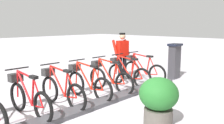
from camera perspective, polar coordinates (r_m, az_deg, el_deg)
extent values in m
plane|color=silver|center=(5.89, -3.59, -10.46)|extent=(60.00, 60.00, 0.00)
cube|color=#47474C|center=(5.87, -3.60, -10.00)|extent=(0.44, 6.72, 0.10)
cube|color=#38383D|center=(8.89, 14.85, -0.05)|extent=(0.28, 0.44, 1.20)
cube|color=#194C8C|center=(8.91, 14.09, 2.28)|extent=(0.03, 0.30, 0.40)
cube|color=black|center=(8.81, 15.02, 4.06)|extent=(0.36, 0.52, 0.08)
torus|color=black|center=(7.90, 10.88, -2.98)|extent=(0.67, 0.08, 0.67)
torus|color=black|center=(8.48, 4.81, -2.02)|extent=(0.67, 0.08, 0.67)
cylinder|color=red|center=(8.23, 6.73, -0.41)|extent=(0.60, 0.05, 0.70)
cylinder|color=red|center=(8.05, 8.71, -0.93)|extent=(0.16, 0.05, 0.61)
cylinder|color=red|center=(8.15, 7.11, 1.62)|extent=(0.69, 0.05, 0.11)
cylinder|color=red|center=(8.02, 9.58, -2.97)|extent=(0.43, 0.04, 0.09)
cylinder|color=red|center=(7.93, 10.00, -0.91)|extent=(0.33, 0.04, 0.56)
cylinder|color=red|center=(8.41, 5.00, 0.01)|extent=(0.10, 0.04, 0.62)
cube|color=black|center=(7.96, 9.13, 1.36)|extent=(0.22, 0.10, 0.06)
cylinder|color=black|center=(8.34, 5.19, 2.41)|extent=(0.04, 0.54, 0.03)
cube|color=#2D2D2D|center=(8.43, 4.58, 0.99)|extent=(0.20, 0.28, 0.18)
torus|color=black|center=(7.21, 7.33, -4.06)|extent=(0.67, 0.08, 0.67)
torus|color=black|center=(7.84, 1.01, -2.91)|extent=(0.67, 0.08, 0.67)
cylinder|color=red|center=(7.57, 2.97, -1.20)|extent=(0.60, 0.05, 0.70)
cylinder|color=red|center=(7.37, 5.04, -1.79)|extent=(0.16, 0.05, 0.61)
cylinder|color=red|center=(7.48, 3.35, 1.00)|extent=(0.69, 0.05, 0.11)
cylinder|color=red|center=(7.34, 5.96, -4.03)|extent=(0.43, 0.04, 0.09)
cylinder|color=red|center=(7.24, 6.38, -1.78)|extent=(0.33, 0.04, 0.56)
cylinder|color=red|center=(7.76, 1.18, -0.72)|extent=(0.10, 0.04, 0.62)
cube|color=black|center=(7.28, 5.45, 0.71)|extent=(0.22, 0.10, 0.06)
cylinder|color=black|center=(7.69, 1.36, 1.87)|extent=(0.04, 0.54, 0.03)
cube|color=#2D2D2D|center=(7.79, 0.74, 0.34)|extent=(0.20, 0.28, 0.18)
torus|color=black|center=(6.56, 3.03, -5.33)|extent=(0.67, 0.08, 0.67)
torus|color=black|center=(7.24, -3.45, -3.94)|extent=(0.67, 0.08, 0.67)
cylinder|color=red|center=(6.95, -1.49, -2.13)|extent=(0.60, 0.05, 0.70)
cylinder|color=red|center=(6.73, 0.63, -2.80)|extent=(0.16, 0.05, 0.61)
cylinder|color=red|center=(6.86, -1.13, 0.27)|extent=(0.69, 0.05, 0.11)
cylinder|color=red|center=(6.70, 1.61, -5.26)|extent=(0.43, 0.04, 0.09)
cylinder|color=red|center=(6.59, 2.02, -2.82)|extent=(0.33, 0.04, 0.56)
cylinder|color=red|center=(7.16, -3.30, -1.58)|extent=(0.10, 0.04, 0.62)
cube|color=black|center=(6.63, 1.03, -0.08)|extent=(0.22, 0.10, 0.06)
cylinder|color=black|center=(7.08, -3.16, 1.23)|extent=(0.04, 0.54, 0.03)
cube|color=#2D2D2D|center=(7.19, -3.76, -0.42)|extent=(0.20, 0.28, 0.18)
torus|color=black|center=(5.95, -2.20, -6.84)|extent=(0.67, 0.08, 0.67)
torus|color=black|center=(6.70, -8.67, -5.11)|extent=(0.67, 0.08, 0.67)
cylinder|color=red|center=(6.38, -6.78, -3.21)|extent=(0.60, 0.05, 0.70)
cylinder|color=red|center=(6.14, -4.66, -4.00)|extent=(0.16, 0.05, 0.61)
cylinder|color=red|center=(6.28, -6.47, -0.61)|extent=(0.69, 0.05, 0.11)
cylinder|color=red|center=(6.10, -3.64, -6.71)|extent=(0.43, 0.04, 0.09)
cylinder|color=red|center=(5.99, -3.26, -4.06)|extent=(0.33, 0.04, 0.56)
cylinder|color=red|center=(6.61, -8.57, -2.57)|extent=(0.10, 0.04, 0.62)
cube|color=black|center=(6.03, -4.31, -1.03)|extent=(0.22, 0.10, 0.06)
cylinder|color=black|center=(6.53, -8.48, 0.47)|extent=(0.04, 0.54, 0.03)
cube|color=#2D2D2D|center=(6.65, -9.04, -1.31)|extent=(0.20, 0.28, 0.18)
torus|color=black|center=(5.41, -8.59, -8.59)|extent=(0.67, 0.08, 0.67)
torus|color=black|center=(6.23, -14.78, -6.42)|extent=(0.67, 0.08, 0.67)
cylinder|color=red|center=(5.88, -13.05, -4.45)|extent=(0.60, 0.05, 0.70)
cylinder|color=red|center=(5.62, -11.02, -5.38)|extent=(0.16, 0.05, 0.61)
cylinder|color=red|center=(5.77, -12.81, -1.65)|extent=(0.69, 0.05, 0.11)
cylinder|color=red|center=(5.58, -9.98, -8.37)|extent=(0.43, 0.04, 0.09)
cylinder|color=red|center=(5.45, -9.68, -5.50)|extent=(0.33, 0.04, 0.56)
cylinder|color=red|center=(6.13, -14.74, -3.70)|extent=(0.10, 0.04, 0.62)
cube|color=black|center=(5.50, -10.75, -2.16)|extent=(0.22, 0.10, 0.06)
cylinder|color=black|center=(6.04, -14.72, -0.44)|extent=(0.04, 0.54, 0.03)
cube|color=#2D2D2D|center=(6.17, -15.20, -2.34)|extent=(0.20, 0.28, 0.18)
torus|color=black|center=(4.96, -16.34, -10.54)|extent=(0.67, 0.08, 0.67)
torus|color=black|center=(5.84, -21.83, -7.83)|extent=(0.67, 0.08, 0.67)
cylinder|color=red|center=(5.47, -20.40, -5.83)|extent=(0.60, 0.05, 0.70)
cylinder|color=red|center=(5.19, -18.60, -6.94)|extent=(0.16, 0.05, 0.61)
cylinder|color=red|center=(5.35, -20.28, -2.84)|extent=(0.69, 0.05, 0.11)
cylinder|color=red|center=(5.14, -17.59, -10.22)|extent=(0.43, 0.04, 0.09)
cylinder|color=red|center=(5.00, -17.41, -7.14)|extent=(0.33, 0.04, 0.56)
cylinder|color=red|center=(5.74, -21.88, -4.95)|extent=(0.10, 0.04, 0.62)
cube|color=black|center=(5.06, -18.46, -3.48)|extent=(0.22, 0.10, 0.06)
cylinder|color=black|center=(5.64, -21.96, -1.48)|extent=(0.04, 0.54, 0.03)
cube|color=#2D2D2D|center=(5.78, -22.31, -3.48)|extent=(0.20, 0.28, 0.18)
torus|color=black|center=(4.61, -25.56, -12.60)|extent=(0.67, 0.08, 0.67)
cube|color=white|center=(8.77, 1.67, -3.53)|extent=(0.28, 0.17, 0.10)
cube|color=white|center=(8.79, 3.30, -3.50)|extent=(0.28, 0.17, 0.10)
cylinder|color=black|center=(8.65, 1.96, -1.14)|extent=(0.15, 0.15, 0.82)
cylinder|color=black|center=(8.76, 3.04, -1.01)|extent=(0.15, 0.15, 0.82)
cube|color=red|center=(8.61, 2.54, 3.32)|extent=(0.35, 0.45, 0.56)
cylinder|color=red|center=(8.54, 0.72, 3.47)|extent=(0.35, 0.18, 0.57)
cylinder|color=red|center=(8.84, 3.55, 3.64)|extent=(0.35, 0.18, 0.57)
sphere|color=tan|center=(8.58, 2.56, 6.18)|extent=(0.22, 0.22, 0.22)
cylinder|color=black|center=(8.59, 2.49, 6.85)|extent=(0.22, 0.22, 0.06)
cylinder|color=#59544C|center=(4.81, 11.03, -12.99)|extent=(0.56, 0.56, 0.35)
ellipsoid|color=#26712B|center=(4.65, 11.21, -7.56)|extent=(0.76, 0.76, 0.64)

